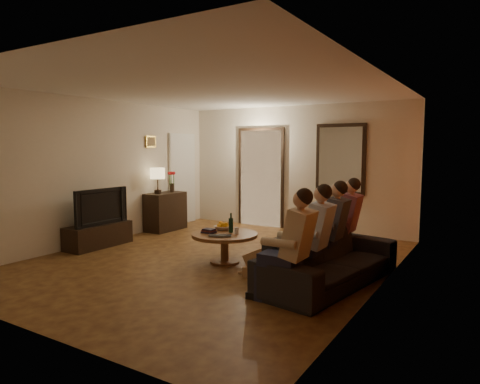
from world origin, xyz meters
The scene contains 33 objects.
floor centered at (0.00, 0.00, 0.00)m, with size 5.00×6.00×0.01m, color #432312.
ceiling centered at (0.00, 0.00, 2.60)m, with size 5.00×6.00×0.01m, color white.
back_wall centered at (0.00, 3.00, 1.30)m, with size 5.00×0.02×2.60m, color beige.
front_wall centered at (0.00, -3.00, 1.30)m, with size 5.00×0.02×2.60m, color beige.
left_wall centered at (-2.50, 0.00, 1.30)m, with size 0.02×6.00×2.60m, color beige.
right_wall centered at (2.50, 0.00, 1.30)m, with size 0.02×6.00×2.60m, color beige.
orange_accent centered at (2.49, 0.00, 1.30)m, with size 0.01×6.00×2.60m, color #C15421.
kitchen_doorway centered at (-0.80, 2.98, 1.05)m, with size 1.00×0.06×2.10m, color #FFE0A5.
door_trim centered at (-0.80, 2.97, 1.05)m, with size 1.12×0.04×2.22m, color black.
fridge_glimpse centered at (-0.55, 2.98, 0.90)m, with size 0.45×0.03×1.70m, color silver.
mirror_frame centered at (1.00, 2.96, 1.50)m, with size 1.00×0.05×1.40m, color black.
mirror_glass centered at (1.00, 2.93, 1.50)m, with size 0.86×0.02×1.26m, color white.
white_door centered at (-2.46, 2.30, 1.02)m, with size 0.06×0.85×2.04m, color white.
framed_art centered at (-2.47, 1.30, 1.85)m, with size 0.03×0.28×0.24m, color #B28C33.
art_canvas centered at (-2.46, 1.30, 1.85)m, with size 0.01×0.22×0.18m, color brown.
dresser centered at (-2.25, 1.47, 0.39)m, with size 0.45×0.89×0.79m, color black.
table_lamp centered at (-2.25, 1.25, 1.06)m, with size 0.30×0.30×0.54m, color beige, non-canonical shape.
flower_vase centered at (-2.25, 1.69, 1.01)m, with size 0.14×0.14×0.44m, color #AD1215, non-canonical shape.
tv_stand centered at (-2.25, -0.30, 0.20)m, with size 0.45×1.19×0.40m, color black.
tv centered at (-2.25, -0.30, 0.71)m, with size 0.14×1.09×0.63m, color black.
sofa centered at (1.92, -0.16, 0.33)m, with size 0.87×2.23×0.65m, color black.
person_a centered at (1.82, -1.06, 0.60)m, with size 0.60×0.40×1.20m, color tan, non-canonical shape.
person_b centered at (1.82, -0.46, 0.60)m, with size 0.60×0.40×1.20m, color tan, non-canonical shape.
person_c centered at (1.82, 0.14, 0.60)m, with size 0.60×0.40×1.20m, color tan, non-canonical shape.
person_d centered at (1.82, 0.74, 0.60)m, with size 0.60×0.40×1.20m, color tan, non-canonical shape.
dog centered at (1.08, -0.43, 0.28)m, with size 0.56×0.24×0.56m, color #9F6B49, non-canonical shape.
coffee_table centered at (0.22, -0.02, 0.23)m, with size 0.99×0.99×0.45m, color brown.
bowl centered at (0.04, 0.20, 0.48)m, with size 0.26×0.26×0.06m, color white.
oranges centered at (0.04, 0.20, 0.55)m, with size 0.20×0.20×0.08m, color orange, non-canonical shape.
wine_bottle centered at (0.27, 0.08, 0.60)m, with size 0.07×0.07×0.31m, color black, non-canonical shape.
wine_glass centered at (0.40, 0.03, 0.50)m, with size 0.06×0.06×0.10m, color silver.
book_stack centered at (0.00, -0.12, 0.48)m, with size 0.20×0.15×0.07m, color black, non-canonical shape.
laptop centered at (0.32, -0.30, 0.46)m, with size 0.33×0.21×0.03m, color black.
Camera 1 is at (3.72, -5.29, 1.74)m, focal length 32.00 mm.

